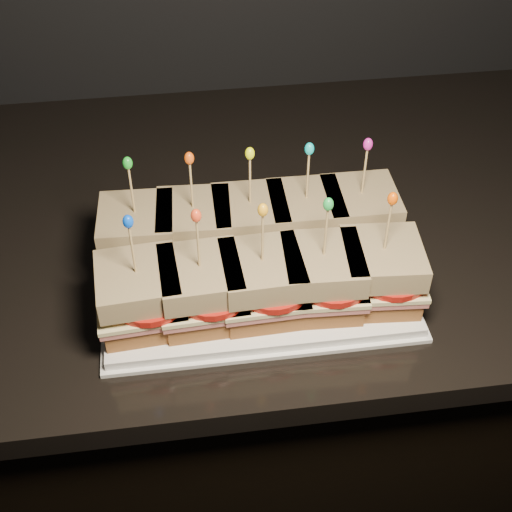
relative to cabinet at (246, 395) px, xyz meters
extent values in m
cube|color=black|center=(0.00, 0.00, 0.00)|extent=(2.55, 0.69, 0.86)
cube|color=black|center=(0.00, 0.00, 0.44)|extent=(2.59, 0.73, 0.03)
cube|color=white|center=(0.00, -0.17, 0.47)|extent=(0.39, 0.24, 0.02)
cube|color=white|center=(0.00, -0.17, 0.47)|extent=(0.40, 0.25, 0.01)
cube|color=brown|center=(-0.15, -0.11, 0.49)|extent=(0.10, 0.10, 0.03)
cube|color=#B4504D|center=(-0.15, -0.11, 0.51)|extent=(0.11, 0.10, 0.01)
cube|color=beige|center=(-0.15, -0.11, 0.52)|extent=(0.11, 0.11, 0.01)
cylinder|color=#B31911|center=(-0.14, -0.12, 0.52)|extent=(0.09, 0.09, 0.01)
cube|color=#4D2E0E|center=(-0.15, -0.11, 0.55)|extent=(0.10, 0.10, 0.03)
cylinder|color=tan|center=(-0.15, -0.11, 0.59)|extent=(0.00, 0.00, 0.09)
ellipsoid|color=green|center=(-0.15, -0.11, 0.64)|extent=(0.01, 0.01, 0.02)
cube|color=brown|center=(-0.08, -0.11, 0.49)|extent=(0.10, 0.10, 0.03)
cube|color=#B4504D|center=(-0.08, -0.11, 0.51)|extent=(0.11, 0.10, 0.01)
cube|color=beige|center=(-0.08, -0.11, 0.52)|extent=(0.11, 0.11, 0.01)
cylinder|color=#B31911|center=(-0.07, -0.12, 0.52)|extent=(0.09, 0.09, 0.01)
cube|color=#4D2E0E|center=(-0.08, -0.11, 0.55)|extent=(0.10, 0.10, 0.03)
cylinder|color=tan|center=(-0.08, -0.11, 0.59)|extent=(0.00, 0.00, 0.09)
ellipsoid|color=#ED530F|center=(-0.08, -0.11, 0.64)|extent=(0.01, 0.01, 0.02)
cube|color=brown|center=(0.00, -0.11, 0.49)|extent=(0.09, 0.09, 0.03)
cube|color=#B4504D|center=(0.00, -0.11, 0.51)|extent=(0.10, 0.10, 0.01)
cube|color=beige|center=(0.00, -0.11, 0.52)|extent=(0.11, 0.10, 0.01)
cylinder|color=#B31911|center=(0.01, -0.12, 0.52)|extent=(0.09, 0.09, 0.01)
cube|color=#4D2E0E|center=(0.00, -0.11, 0.55)|extent=(0.10, 0.10, 0.03)
cylinder|color=tan|center=(0.00, -0.11, 0.59)|extent=(0.00, 0.00, 0.09)
ellipsoid|color=#E6F60C|center=(0.00, -0.11, 0.64)|extent=(0.01, 0.01, 0.02)
cube|color=brown|center=(0.07, -0.11, 0.49)|extent=(0.09, 0.09, 0.03)
cube|color=#B4504D|center=(0.07, -0.11, 0.51)|extent=(0.10, 0.10, 0.01)
cube|color=beige|center=(0.07, -0.11, 0.52)|extent=(0.11, 0.10, 0.01)
cylinder|color=#B31911|center=(0.08, -0.12, 0.52)|extent=(0.09, 0.09, 0.01)
cube|color=#4D2E0E|center=(0.07, -0.11, 0.55)|extent=(0.10, 0.10, 0.03)
cylinder|color=tan|center=(0.07, -0.11, 0.59)|extent=(0.00, 0.00, 0.09)
ellipsoid|color=#09C0C8|center=(0.07, -0.11, 0.64)|extent=(0.01, 0.01, 0.02)
cube|color=brown|center=(0.14, -0.11, 0.49)|extent=(0.09, 0.09, 0.03)
cube|color=#B4504D|center=(0.14, -0.11, 0.51)|extent=(0.10, 0.10, 0.01)
cube|color=beige|center=(0.14, -0.11, 0.52)|extent=(0.11, 0.10, 0.01)
cylinder|color=#B31911|center=(0.16, -0.12, 0.52)|extent=(0.09, 0.09, 0.01)
cube|color=#4D2E0E|center=(0.14, -0.11, 0.55)|extent=(0.10, 0.10, 0.03)
cylinder|color=tan|center=(0.14, -0.11, 0.59)|extent=(0.00, 0.00, 0.09)
ellipsoid|color=#D51FA3|center=(0.14, -0.11, 0.64)|extent=(0.01, 0.01, 0.02)
cube|color=brown|center=(-0.15, -0.22, 0.49)|extent=(0.10, 0.10, 0.03)
cube|color=#B4504D|center=(-0.15, -0.22, 0.51)|extent=(0.11, 0.11, 0.01)
cube|color=beige|center=(-0.15, -0.22, 0.52)|extent=(0.11, 0.11, 0.01)
cylinder|color=#B31911|center=(-0.14, -0.23, 0.52)|extent=(0.09, 0.09, 0.01)
cube|color=#4D2E0E|center=(-0.15, -0.22, 0.55)|extent=(0.10, 0.10, 0.03)
cylinder|color=tan|center=(-0.15, -0.22, 0.59)|extent=(0.00, 0.00, 0.09)
ellipsoid|color=blue|center=(-0.15, -0.22, 0.64)|extent=(0.01, 0.01, 0.02)
cube|color=brown|center=(-0.08, -0.22, 0.49)|extent=(0.10, 0.10, 0.03)
cube|color=#B4504D|center=(-0.08, -0.22, 0.51)|extent=(0.11, 0.10, 0.01)
cube|color=beige|center=(-0.08, -0.22, 0.52)|extent=(0.11, 0.10, 0.01)
cylinder|color=#B31911|center=(-0.07, -0.23, 0.52)|extent=(0.09, 0.09, 0.01)
cube|color=#4D2E0E|center=(-0.08, -0.22, 0.55)|extent=(0.10, 0.10, 0.03)
cylinder|color=tan|center=(-0.08, -0.22, 0.59)|extent=(0.00, 0.00, 0.09)
ellipsoid|color=#F14320|center=(-0.08, -0.22, 0.64)|extent=(0.01, 0.01, 0.02)
cube|color=brown|center=(0.00, -0.22, 0.49)|extent=(0.10, 0.10, 0.03)
cube|color=#B4504D|center=(0.00, -0.22, 0.51)|extent=(0.11, 0.10, 0.01)
cube|color=beige|center=(0.00, -0.22, 0.52)|extent=(0.11, 0.10, 0.01)
cylinder|color=#B31911|center=(0.01, -0.23, 0.52)|extent=(0.09, 0.09, 0.01)
cube|color=#4D2E0E|center=(0.00, -0.22, 0.55)|extent=(0.10, 0.10, 0.03)
cylinder|color=tan|center=(0.00, -0.22, 0.59)|extent=(0.00, 0.00, 0.09)
ellipsoid|color=orange|center=(0.00, -0.22, 0.64)|extent=(0.01, 0.01, 0.02)
cube|color=brown|center=(0.07, -0.22, 0.49)|extent=(0.10, 0.10, 0.03)
cube|color=#B4504D|center=(0.07, -0.22, 0.51)|extent=(0.11, 0.10, 0.01)
cube|color=beige|center=(0.07, -0.22, 0.52)|extent=(0.11, 0.11, 0.01)
cylinder|color=#B31911|center=(0.08, -0.23, 0.52)|extent=(0.09, 0.09, 0.01)
cube|color=#4D2E0E|center=(0.07, -0.22, 0.55)|extent=(0.10, 0.10, 0.03)
cylinder|color=tan|center=(0.07, -0.22, 0.59)|extent=(0.00, 0.00, 0.09)
ellipsoid|color=green|center=(0.07, -0.22, 0.64)|extent=(0.01, 0.01, 0.02)
cube|color=brown|center=(0.14, -0.22, 0.49)|extent=(0.10, 0.10, 0.03)
cube|color=#B4504D|center=(0.14, -0.22, 0.51)|extent=(0.11, 0.11, 0.01)
cube|color=beige|center=(0.14, -0.22, 0.52)|extent=(0.11, 0.11, 0.01)
cylinder|color=#B31911|center=(0.16, -0.23, 0.52)|extent=(0.09, 0.09, 0.01)
cube|color=#4D2E0E|center=(0.14, -0.22, 0.55)|extent=(0.10, 0.10, 0.03)
cylinder|color=tan|center=(0.14, -0.22, 0.59)|extent=(0.00, 0.00, 0.09)
ellipsoid|color=#F85403|center=(0.14, -0.22, 0.64)|extent=(0.01, 0.01, 0.02)
camera|label=1|loc=(-0.09, -0.83, 1.13)|focal=50.00mm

